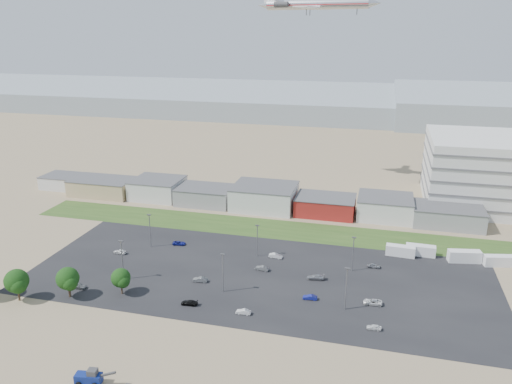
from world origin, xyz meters
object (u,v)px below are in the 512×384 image
(parked_car_7, at_px, (262,268))
(airliner, at_px, (317,4))
(parked_car_13, at_px, (243,312))
(parked_car_11, at_px, (276,256))
(parked_car_5, at_px, (120,252))
(parked_car_10, at_px, (79,286))
(telehandler, at_px, (88,377))
(parked_car_8, at_px, (374,266))
(box_trailer_a, at_px, (400,251))
(parked_car_0, at_px, (373,302))
(parked_car_3, at_px, (189,303))
(parked_car_4, at_px, (200,280))
(parked_car_2, at_px, (374,327))
(parked_car_12, at_px, (316,277))
(parked_car_1, at_px, (310,297))
(parked_car_9, at_px, (179,243))

(parked_car_7, bearing_deg, airliner, -172.54)
(parked_car_13, bearing_deg, parked_car_11, 177.15)
(parked_car_5, relative_size, parked_car_10, 0.90)
(telehandler, relative_size, parked_car_8, 2.20)
(box_trailer_a, xyz_separation_m, parked_car_13, (-34.71, -40.45, -0.94))
(parked_car_0, relative_size, parked_car_3, 1.13)
(box_trailer_a, distance_m, parked_car_8, 11.89)
(parked_car_4, bearing_deg, telehandler, -13.63)
(parked_car_0, bearing_deg, parked_car_7, -112.97)
(telehandler, xyz_separation_m, parked_car_5, (-22.26, 51.26, -0.96))
(parked_car_2, relative_size, parked_car_4, 0.84)
(parked_car_0, bearing_deg, parked_car_4, -93.61)
(box_trailer_a, relative_size, parked_car_11, 2.09)
(parked_car_0, bearing_deg, parked_car_11, -127.79)
(parked_car_12, bearing_deg, parked_car_5, -97.48)
(parked_car_2, bearing_deg, airliner, -165.15)
(parked_car_8, relative_size, parked_car_12, 0.77)
(parked_car_11, xyz_separation_m, parked_car_12, (12.60, -9.81, 0.02))
(parked_car_10, xyz_separation_m, parked_car_12, (56.18, 19.21, 0.05))
(box_trailer_a, bearing_deg, airliner, 123.01)
(parked_car_4, xyz_separation_m, parked_car_12, (28.23, 8.66, 0.03))
(parked_car_7, bearing_deg, parked_car_1, 59.03)
(parked_car_8, bearing_deg, parked_car_1, 146.99)
(box_trailer_a, xyz_separation_m, parked_car_0, (-6.65, -28.94, -0.88))
(parked_car_9, height_order, parked_car_12, parked_car_12)
(airliner, bearing_deg, parked_car_5, -108.71)
(parked_car_2, xyz_separation_m, parked_car_12, (-15.26, 19.27, 0.12))
(airliner, height_order, parked_car_3, airliner)
(box_trailer_a, distance_m, parked_car_10, 86.84)
(parked_car_1, height_order, parked_car_9, parked_car_1)
(parked_car_1, height_order, parked_car_3, parked_car_3)
(parked_car_3, distance_m, parked_car_10, 29.48)
(parked_car_1, xyz_separation_m, parked_car_2, (15.13, -8.98, -0.03))
(parked_car_12, bearing_deg, parked_car_11, -133.97)
(box_trailer_a, relative_size, parked_car_0, 1.81)
(parked_car_1, height_order, parked_car_8, parked_car_8)
(parked_car_3, relative_size, parked_car_8, 1.13)
(parked_car_3, bearing_deg, box_trailer_a, 126.13)
(telehandler, distance_m, parked_car_5, 55.90)
(box_trailer_a, relative_size, parked_car_10, 1.93)
(telehandler, xyz_separation_m, box_trailer_a, (55.34, 69.94, -0.09))
(telehandler, height_order, parked_car_12, telehandler)
(parked_car_4, relative_size, parked_car_10, 0.91)
(parked_car_4, bearing_deg, parked_car_13, 46.04)
(parked_car_13, bearing_deg, parked_car_0, 111.05)
(parked_car_3, xyz_separation_m, parked_car_5, (-29.63, 21.18, 0.07))
(parked_car_11, bearing_deg, parked_car_4, 143.90)
(parked_car_13, bearing_deg, parked_car_8, 136.81)
(telehandler, bearing_deg, parked_car_10, 116.85)
(parked_car_9, xyz_separation_m, parked_car_11, (29.77, -1.52, 0.09))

